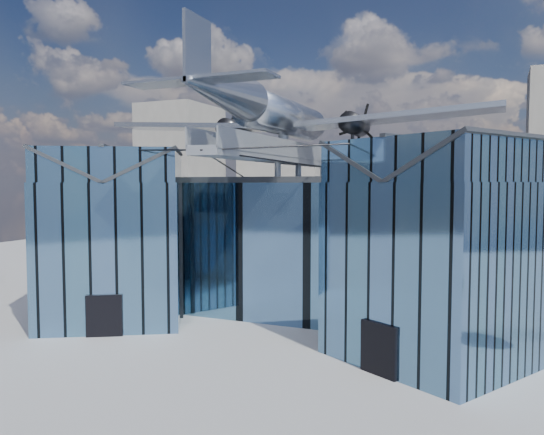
% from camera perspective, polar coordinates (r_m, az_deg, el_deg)
% --- Properties ---
extents(ground_plane, '(120.00, 120.00, 0.00)m').
position_cam_1_polar(ground_plane, '(34.32, -1.34, -12.28)').
color(ground_plane, gray).
extents(museum, '(32.88, 24.50, 17.60)m').
position_cam_1_polar(museum, '(38.57, 2.22, -2.13)').
color(museum, teal).
rests_on(museum, ground).
extents(bg_towers, '(77.00, 24.50, 26.00)m').
position_cam_1_polar(bg_towers, '(81.46, 14.49, 3.93)').
color(bg_towers, slate).
rests_on(bg_towers, ground).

